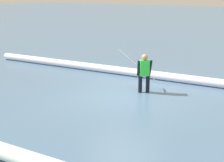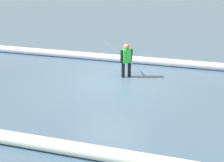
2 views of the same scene
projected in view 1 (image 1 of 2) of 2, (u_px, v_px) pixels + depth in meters
The scene contains 5 objects.
ground_plane at pixel (122, 95), 11.36m from camera, with size 144.37×144.37×0.00m, color #456380.
surfer at pixel (144, 71), 11.53m from camera, with size 0.41×0.47×1.40m.
surfboard at pixel (142, 69), 11.83m from camera, with size 1.51×1.43×1.58m.
wave_crest_foreground at pixel (179, 78), 12.98m from camera, with size 0.34×0.34×19.09m, color white.
wave_crest_midground at pixel (27, 159), 6.67m from camera, with size 0.37×0.37×21.93m, color white.
Camera 1 is at (-5.49, 9.32, 3.52)m, focal length 51.94 mm.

